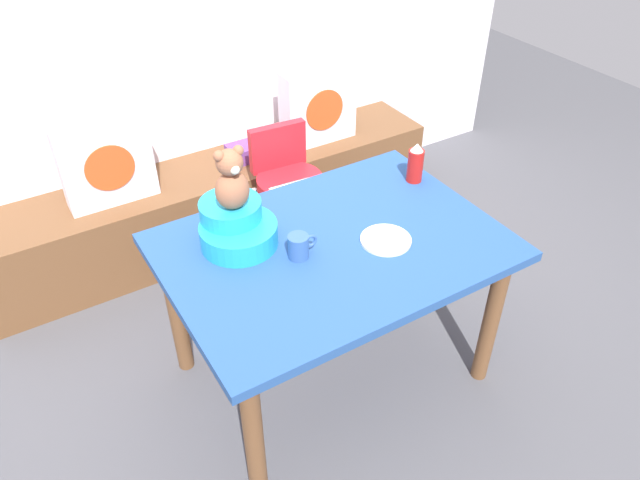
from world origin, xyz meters
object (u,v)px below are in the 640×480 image
object	(u,v)px
dining_table	(333,263)
infant_seat_teal	(236,226)
pillow_floral_right	(318,105)
book_stack	(246,152)
pillow_floral_left	(106,162)
highchair	(289,183)
ketchup_bottle	(415,163)
teddy_bear	(231,180)
dinner_plate_near	(386,240)
coffee_mug	(300,247)

from	to	relation	value
dining_table	infant_seat_teal	xyz separation A→B (m)	(-0.31, 0.21, 0.17)
pillow_floral_right	book_stack	world-z (taller)	pillow_floral_right
pillow_floral_right	book_stack	bearing A→B (deg)	177.40
pillow_floral_left	highchair	xyz separation A→B (m)	(0.79, -0.42, -0.16)
pillow_floral_right	ketchup_bottle	bearing A→B (deg)	-95.85
ketchup_bottle	pillow_floral_left	bearing A→B (deg)	138.28
pillow_floral_right	book_stack	size ratio (longest dim) A/B	2.20
teddy_bear	dinner_plate_near	bearing A→B (deg)	-31.52
book_stack	pillow_floral_left	bearing A→B (deg)	-178.41
pillow_floral_right	teddy_bear	size ratio (longest dim) A/B	1.76
book_stack	teddy_bear	size ratio (longest dim) A/B	0.80
pillow_floral_left	highchair	size ratio (longest dim) A/B	0.56
dining_table	ketchup_bottle	xyz separation A→B (m)	(0.55, 0.20, 0.19)
infant_seat_teal	pillow_floral_right	bearing A→B (deg)	45.61
pillow_floral_right	coffee_mug	bearing A→B (deg)	-124.00
dining_table	infant_seat_teal	bearing A→B (deg)	146.43
pillow_floral_left	ketchup_bottle	xyz separation A→B (m)	(1.12, -0.99, 0.15)
teddy_bear	infant_seat_teal	bearing A→B (deg)	90.00
dining_table	teddy_bear	distance (m)	0.53
pillow_floral_right	teddy_bear	xyz separation A→B (m)	(-0.97, -0.99, 0.34)
infant_seat_teal	dinner_plate_near	xyz separation A→B (m)	(0.49, -0.30, -0.07)
pillow_floral_left	pillow_floral_right	distance (m)	1.22
coffee_mug	dinner_plate_near	bearing A→B (deg)	-15.40
pillow_floral_right	ketchup_bottle	distance (m)	1.01
infant_seat_teal	ketchup_bottle	world-z (taller)	ketchup_bottle
pillow_floral_right	dinner_plate_near	size ratio (longest dim) A/B	2.20
dining_table	ketchup_bottle	bearing A→B (deg)	19.92
book_stack	highchair	xyz separation A→B (m)	(0.03, -0.44, 0.02)
dining_table	pillow_floral_left	bearing A→B (deg)	115.15
teddy_bear	pillow_floral_right	bearing A→B (deg)	45.63
pillow_floral_right	dining_table	xyz separation A→B (m)	(-0.66, -1.20, -0.04)
dining_table	teddy_bear	bearing A→B (deg)	146.50
pillow_floral_left	book_stack	world-z (taller)	pillow_floral_left
pillow_floral_left	teddy_bear	world-z (taller)	teddy_bear
book_stack	highchair	size ratio (longest dim) A/B	0.25
highchair	coffee_mug	bearing A→B (deg)	-115.93
ketchup_bottle	dinner_plate_near	distance (m)	0.48
dining_table	dinner_plate_near	size ratio (longest dim) A/B	6.50
dining_table	infant_seat_teal	size ratio (longest dim) A/B	3.94
book_stack	dining_table	world-z (taller)	dining_table
pillow_floral_right	coffee_mug	xyz separation A→B (m)	(-0.81, -1.20, 0.11)
book_stack	coffee_mug	world-z (taller)	coffee_mug
coffee_mug	book_stack	bearing A→B (deg)	74.12
book_stack	coffee_mug	distance (m)	1.30
pillow_floral_left	coffee_mug	xyz separation A→B (m)	(0.41, -1.20, 0.11)
infant_seat_teal	ketchup_bottle	bearing A→B (deg)	-0.39
book_stack	infant_seat_teal	xyz separation A→B (m)	(-0.51, -1.01, 0.31)
pillow_floral_right	ketchup_bottle	xyz separation A→B (m)	(-0.10, -0.99, 0.15)
highchair	dinner_plate_near	bearing A→B (deg)	-93.08
coffee_mug	infant_seat_teal	bearing A→B (deg)	127.01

